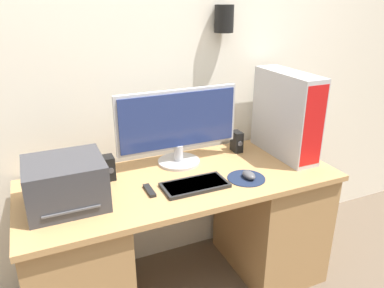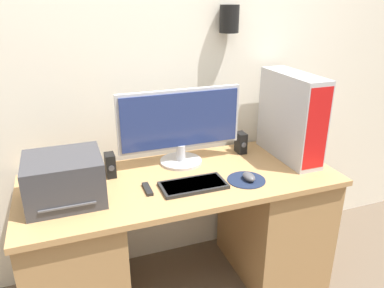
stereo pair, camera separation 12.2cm
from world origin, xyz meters
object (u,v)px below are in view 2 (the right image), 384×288
at_px(mouse, 249,177).
at_px(printer, 64,179).
at_px(computer_tower, 291,117).
at_px(monitor, 180,124).
at_px(speaker_left, 110,165).
at_px(keyboard, 193,185).
at_px(speaker_right, 241,143).
at_px(remote_control, 147,189).

bearing_deg(mouse, printer, 172.40).
relative_size(mouse, computer_tower, 0.19).
bearing_deg(monitor, speaker_left, -174.36).
distance_m(keyboard, printer, 0.62).
distance_m(keyboard, speaker_right, 0.53).
relative_size(keyboard, printer, 0.96).
bearing_deg(speaker_left, speaker_right, 3.80).
height_order(keyboard, speaker_right, speaker_right).
height_order(mouse, remote_control, mouse).
distance_m(speaker_right, remote_control, 0.71).
xyz_separation_m(monitor, speaker_right, (0.39, 0.01, -0.17)).
distance_m(monitor, mouse, 0.48).
relative_size(monitor, printer, 2.03).
xyz_separation_m(mouse, remote_control, (-0.52, 0.08, -0.01)).
bearing_deg(speaker_left, printer, -142.42).
bearing_deg(speaker_right, keyboard, -143.27).
bearing_deg(printer, monitor, 18.99).
bearing_deg(printer, keyboard, -7.93).
relative_size(speaker_left, speaker_right, 1.00).
bearing_deg(keyboard, mouse, -6.91).
distance_m(computer_tower, speaker_right, 0.34).
bearing_deg(speaker_right, monitor, -178.12).
height_order(mouse, speaker_left, speaker_left).
relative_size(computer_tower, printer, 1.44).
distance_m(mouse, printer, 0.91).
height_order(mouse, printer, printer).
height_order(keyboard, computer_tower, computer_tower).
bearing_deg(remote_control, keyboard, -10.53).
relative_size(monitor, mouse, 7.61).
bearing_deg(speaker_left, keyboard, -35.44).
distance_m(monitor, remote_control, 0.43).
bearing_deg(computer_tower, speaker_right, 148.12).
bearing_deg(speaker_right, remote_control, -157.11).
height_order(monitor, speaker_right, monitor).
height_order(monitor, remote_control, monitor).
height_order(speaker_left, remote_control, speaker_left).
height_order(speaker_left, speaker_right, same).
relative_size(monitor, speaker_left, 5.51).
bearing_deg(speaker_left, mouse, -24.25).
height_order(printer, speaker_left, printer).
bearing_deg(printer, speaker_right, 12.74).
distance_m(printer, remote_control, 0.39).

